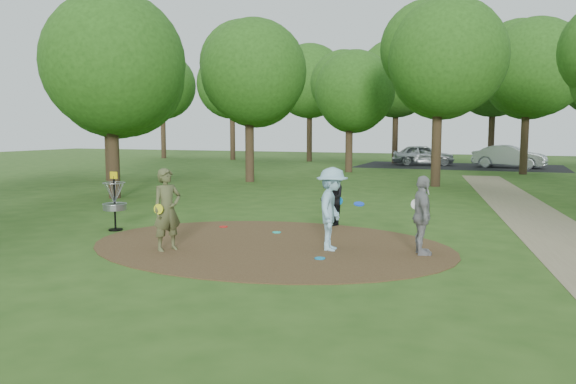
% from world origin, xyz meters
% --- Properties ---
extents(ground, '(100.00, 100.00, 0.00)m').
position_xyz_m(ground, '(0.00, 0.00, 0.00)').
color(ground, '#2D5119').
rests_on(ground, ground).
extents(dirt_clearing, '(8.40, 8.40, 0.02)m').
position_xyz_m(dirt_clearing, '(0.00, 0.00, 0.01)').
color(dirt_clearing, '#47301C').
rests_on(dirt_clearing, ground).
extents(footpath, '(7.55, 39.89, 0.01)m').
position_xyz_m(footpath, '(6.50, 2.00, 0.01)').
color(footpath, '#8C7A5B').
rests_on(footpath, ground).
extents(parking_lot, '(14.00, 8.00, 0.01)m').
position_xyz_m(parking_lot, '(2.00, 30.00, 0.00)').
color(parking_lot, black).
rests_on(parking_lot, ground).
extents(player_observer_with_disc, '(0.69, 0.78, 1.80)m').
position_xyz_m(player_observer_with_disc, '(-1.83, -1.33, 0.90)').
color(player_observer_with_disc, '#525632').
rests_on(player_observer_with_disc, ground).
extents(player_throwing_with_disc, '(1.17, 1.26, 1.82)m').
position_xyz_m(player_throwing_with_disc, '(1.49, -0.01, 0.91)').
color(player_throwing_with_disc, '#99CCE4').
rests_on(player_throwing_with_disc, ground).
extents(player_walking_with_disc, '(0.90, 0.94, 1.54)m').
position_xyz_m(player_walking_with_disc, '(0.58, 3.06, 0.77)').
color(player_walking_with_disc, black).
rests_on(player_walking_with_disc, ground).
extents(player_waiting_with_disc, '(0.68, 1.06, 1.68)m').
position_xyz_m(player_waiting_with_disc, '(3.38, 0.23, 0.84)').
color(player_waiting_with_disc, gray).
rests_on(player_waiting_with_disc, ground).
extents(disc_ground_cyan, '(0.22, 0.22, 0.02)m').
position_xyz_m(disc_ground_cyan, '(-0.39, 1.42, 0.03)').
color(disc_ground_cyan, '#1AD7C5').
rests_on(disc_ground_cyan, dirt_clearing).
extents(disc_ground_blue, '(0.22, 0.22, 0.02)m').
position_xyz_m(disc_ground_blue, '(1.52, -0.93, 0.03)').
color(disc_ground_blue, '#0C8ACF').
rests_on(disc_ground_blue, dirt_clearing).
extents(disc_ground_red, '(0.22, 0.22, 0.02)m').
position_xyz_m(disc_ground_red, '(-2.05, 1.68, 0.03)').
color(disc_ground_red, red).
rests_on(disc_ground_red, dirt_clearing).
extents(car_left, '(4.73, 2.70, 1.52)m').
position_xyz_m(car_left, '(-0.62, 30.37, 0.76)').
color(car_left, '#B2B6BA').
rests_on(car_left, ground).
extents(car_right, '(4.94, 2.47, 1.55)m').
position_xyz_m(car_right, '(5.26, 29.51, 0.78)').
color(car_right, '#B4B8BD').
rests_on(car_right, ground).
extents(disc_golf_basket, '(0.63, 0.63, 1.54)m').
position_xyz_m(disc_golf_basket, '(-4.50, 0.30, 0.87)').
color(disc_golf_basket, black).
rests_on(disc_golf_basket, ground).
extents(tree_ring, '(37.68, 45.14, 8.74)m').
position_xyz_m(tree_ring, '(2.12, 9.16, 5.10)').
color(tree_ring, '#332316').
rests_on(tree_ring, ground).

